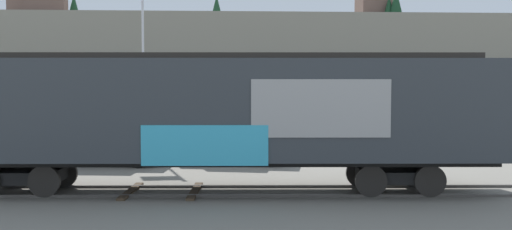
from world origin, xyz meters
TOP-DOWN VIEW (x-y plane):
  - ground_plane at (0.00, 0.00)m, footprint 260.00×260.00m
  - track at (0.87, -0.03)m, footprint 60.01×4.04m
  - freight_car at (0.20, -0.00)m, footprint 17.21×3.77m
  - flagpole at (-3.94, 11.57)m, footprint 1.43×0.20m
  - hillside at (-0.04, 73.93)m, footprint 112.97×40.56m
  - parked_car_black at (-4.34, 5.94)m, footprint 4.85×2.38m
  - parked_car_white at (0.87, 6.09)m, footprint 4.83×2.58m

SIDE VIEW (x-z plane):
  - ground_plane at x=0.00m, z-range 0.00..0.00m
  - track at x=0.87m, z-range 0.00..0.08m
  - parked_car_white at x=0.87m, z-range 0.01..1.65m
  - parked_car_black at x=-4.34m, z-range 0.01..1.87m
  - freight_car at x=0.20m, z-range 0.35..4.52m
  - flagpole at x=-3.94m, z-range 1.15..10.43m
  - hillside at x=-0.04m, z-range -2.12..15.43m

